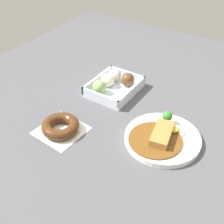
{
  "coord_description": "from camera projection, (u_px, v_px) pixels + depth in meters",
  "views": [
    {
      "loc": [
        0.67,
        0.32,
        0.65
      ],
      "look_at": [
        0.01,
        -0.11,
        0.03
      ],
      "focal_mm": 47.99,
      "sensor_mm": 36.0,
      "label": 1
    }
  ],
  "objects": [
    {
      "name": "donut_box",
      "position": [
        113.0,
        84.0,
        1.15
      ],
      "size": [
        0.2,
        0.16,
        0.06
      ],
      "color": "silver",
      "rests_on": "ground_plane"
    },
    {
      "name": "ground_plane",
      "position": [
        142.0,
        129.0,
        0.98
      ],
      "size": [
        1.6,
        1.6,
        0.0
      ],
      "primitive_type": "plane",
      "color": "#4C4C51"
    },
    {
      "name": "curry_plate",
      "position": [
        162.0,
        137.0,
        0.93
      ],
      "size": [
        0.24,
        0.24,
        0.06
      ],
      "color": "white",
      "rests_on": "ground_plane"
    },
    {
      "name": "chocolate_ring_donut",
      "position": [
        61.0,
        126.0,
        0.96
      ],
      "size": [
        0.15,
        0.15,
        0.04
      ],
      "color": "white",
      "rests_on": "ground_plane"
    }
  ]
}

